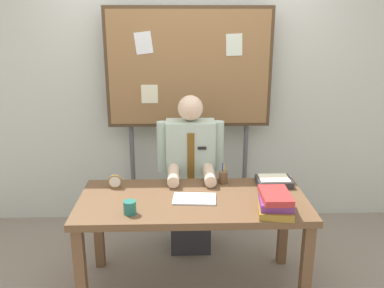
# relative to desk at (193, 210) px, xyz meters

# --- Properties ---
(ground_plane) EXTENTS (12.00, 12.00, 0.00)m
(ground_plane) POSITION_rel_desk_xyz_m (0.00, 0.00, -0.64)
(ground_plane) COLOR gray
(back_wall) EXTENTS (6.40, 0.08, 2.70)m
(back_wall) POSITION_rel_desk_xyz_m (0.00, 1.23, 0.71)
(back_wall) COLOR silver
(back_wall) RESTS_ON ground_plane
(desk) EXTENTS (1.62, 0.75, 0.73)m
(desk) POSITION_rel_desk_xyz_m (0.00, 0.00, 0.00)
(desk) COLOR brown
(desk) RESTS_ON ground_plane
(person) EXTENTS (0.55, 0.56, 1.37)m
(person) POSITION_rel_desk_xyz_m (0.00, 0.57, -0.01)
(person) COLOR #2D2D33
(person) RESTS_ON ground_plane
(bulletin_board) EXTENTS (1.48, 0.09, 2.06)m
(bulletin_board) POSITION_rel_desk_xyz_m (-0.00, 1.03, 0.86)
(bulletin_board) COLOR #4C3823
(bulletin_board) RESTS_ON ground_plane
(book_stack) EXTENTS (0.26, 0.32, 0.14)m
(book_stack) POSITION_rel_desk_xyz_m (0.53, -0.23, 0.16)
(book_stack) COLOR olive
(book_stack) RESTS_ON desk
(open_notebook) EXTENTS (0.32, 0.22, 0.01)m
(open_notebook) POSITION_rel_desk_xyz_m (0.01, -0.02, 0.10)
(open_notebook) COLOR white
(open_notebook) RESTS_ON desk
(desk_clock) EXTENTS (0.10, 0.04, 0.10)m
(desk_clock) POSITION_rel_desk_xyz_m (-0.58, 0.21, 0.14)
(desk_clock) COLOR olive
(desk_clock) RESTS_ON desk
(coffee_mug) EXTENTS (0.08, 0.08, 0.09)m
(coffee_mug) POSITION_rel_desk_xyz_m (-0.42, -0.22, 0.14)
(coffee_mug) COLOR #267266
(coffee_mug) RESTS_ON desk
(pen_holder) EXTENTS (0.07, 0.07, 0.16)m
(pen_holder) POSITION_rel_desk_xyz_m (0.24, 0.28, 0.14)
(pen_holder) COLOR brown
(pen_holder) RESTS_ON desk
(paper_tray) EXTENTS (0.26, 0.20, 0.06)m
(paper_tray) POSITION_rel_desk_xyz_m (0.63, 0.23, 0.12)
(paper_tray) COLOR #333338
(paper_tray) RESTS_ON desk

